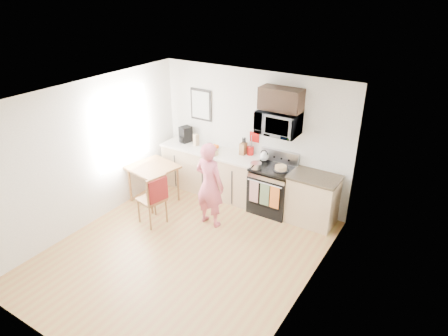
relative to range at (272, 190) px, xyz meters
The scene contains 28 objects.
floor 2.12m from the range, 107.69° to the right, with size 4.60×4.60×0.00m, color #AC7142.
back_wall 1.12m from the range, 152.75° to the left, with size 4.00×0.04×2.60m, color beige.
front_wall 4.41m from the range, 98.38° to the right, with size 4.00×0.04×2.60m, color beige.
left_wall 3.40m from the range, 143.09° to the right, with size 0.04×4.60×2.60m, color beige.
right_wall 2.55m from the range, 55.26° to the right, with size 0.04×4.60×2.60m, color beige.
ceiling 3.00m from the range, 107.69° to the right, with size 4.00×4.60×0.04m, color white.
window 3.06m from the range, 155.62° to the right, with size 0.06×1.40×1.50m.
cabinet_left 1.43m from the range, behind, with size 2.10×0.60×0.90m, color tan.
countertop_left 1.51m from the range, behind, with size 2.14×0.64×0.04m, color #F1E4CF.
cabinet_right 0.80m from the range, ahead, with size 0.84×0.60×0.90m, color tan.
countertop_right 0.93m from the range, ahead, with size 0.88×0.64×0.04m, color black.
range is the anchor object (origin of this frame).
microwave 1.33m from the range, 90.06° to the left, with size 0.76×0.51×0.42m, color #ACADB1.
upper_cabinet 1.75m from the range, 90.04° to the left, with size 0.76×0.35×0.40m, color black.
wall_art 2.27m from the range, behind, with size 0.50×0.04×0.65m.
wall_trivet 1.09m from the range, 151.92° to the left, with size 0.20×0.02×0.20m, color #A8110E.
person 1.31m from the range, 126.54° to the right, with size 0.58×0.38×1.59m, color #BF3450.
dining_table 2.36m from the range, 156.66° to the right, with size 0.84×0.84×0.77m.
chair 2.20m from the range, 133.72° to the right, with size 0.55×0.51×1.01m.
knife_block 1.00m from the range, 166.13° to the left, with size 0.11×0.15×0.24m, color brown.
utensil_crock 0.94m from the range, 158.69° to the left, with size 0.13×0.13×0.40m.
fruit_bowl 1.45m from the range, behind, with size 0.27×0.27×0.11m.
milk_carton 1.92m from the range, behind, with size 0.09×0.09×0.24m, color tan.
coffee_maker 2.22m from the range, behind, with size 0.24×0.30×0.34m.
bread_bag 1.43m from the range, behind, with size 0.30×0.14×0.11m, color tan.
cake 0.56m from the range, 17.95° to the right, with size 0.26×0.26×0.09m.
kettle 0.67m from the range, 150.10° to the left, with size 0.18×0.18×0.22m.
pot 0.64m from the range, 140.68° to the right, with size 0.21×0.36×0.11m.
Camera 1 is at (3.40, -4.17, 4.11)m, focal length 32.00 mm.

